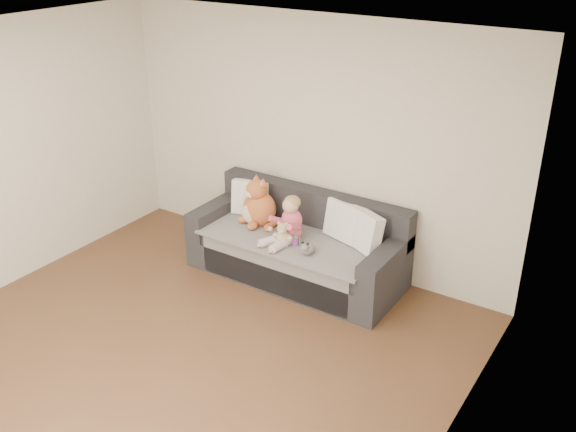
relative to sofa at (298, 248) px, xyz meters
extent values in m
plane|color=brown|center=(-0.13, -2.06, -0.31)|extent=(5.00, 5.00, 0.00)
plane|color=white|center=(-0.13, -2.06, 2.29)|extent=(5.00, 5.00, 0.00)
plane|color=silver|center=(-0.13, 0.44, 0.99)|extent=(4.50, 0.00, 4.50)
plane|color=silver|center=(2.12, -2.06, 0.99)|extent=(0.00, 5.00, 5.00)
cube|color=#242428|center=(0.00, -0.04, -0.16)|extent=(2.20, 0.90, 0.30)
cube|color=#242428|center=(0.00, -0.07, 0.07)|extent=(1.90, 0.80, 0.15)
cube|color=#242428|center=(0.00, 0.31, 0.34)|extent=(2.20, 0.20, 0.40)
cube|color=#242428|center=(-1.00, -0.04, 0.14)|extent=(0.20, 0.90, 0.30)
cube|color=#242428|center=(1.00, -0.04, 0.14)|extent=(0.20, 0.90, 0.30)
cube|color=gray|center=(0.00, -0.09, 0.15)|extent=(1.85, 0.88, 0.02)
cube|color=gray|center=(0.00, -0.48, -0.08)|extent=(1.70, 0.02, 0.41)
cube|color=white|center=(-0.70, 0.15, 0.35)|extent=(0.44, 0.30, 0.38)
cube|color=white|center=(0.43, 0.17, 0.35)|extent=(0.45, 0.29, 0.39)
cube|color=white|center=(0.69, 0.09, 0.35)|extent=(0.46, 0.35, 0.39)
ellipsoid|color=#ED5387|center=(0.01, -0.14, 0.25)|extent=(0.23, 0.19, 0.19)
ellipsoid|color=#ED5387|center=(0.01, -0.13, 0.38)|extent=(0.22, 0.18, 0.24)
ellipsoid|color=#DBAA8C|center=(0.00, -0.15, 0.54)|extent=(0.16, 0.16, 0.16)
ellipsoid|color=tan|center=(0.01, -0.13, 0.57)|extent=(0.17, 0.17, 0.13)
cylinder|color=#ED5387|center=(-0.11, -0.18, 0.36)|extent=(0.17, 0.22, 0.15)
cylinder|color=#ED5387|center=(0.10, -0.23, 0.36)|extent=(0.08, 0.22, 0.15)
ellipsoid|color=#DBAA8C|center=(-0.17, -0.26, 0.28)|extent=(0.06, 0.06, 0.06)
ellipsoid|color=#DBAA8C|center=(0.11, -0.32, 0.28)|extent=(0.06, 0.06, 0.06)
cylinder|color=#E5B2C6|center=(-0.10, -0.32, 0.20)|extent=(0.18, 0.29, 0.10)
cylinder|color=#E5B2C6|center=(0.02, -0.35, 0.20)|extent=(0.11, 0.29, 0.10)
ellipsoid|color=#DBAA8C|center=(-0.15, -0.45, 0.20)|extent=(0.06, 0.09, 0.05)
ellipsoid|color=#DBAA8C|center=(0.01, -0.49, 0.20)|extent=(0.06, 0.09, 0.05)
ellipsoid|color=#A95725|center=(-0.48, 0.00, 0.33)|extent=(0.36, 0.31, 0.38)
ellipsoid|color=beige|center=(-0.53, -0.12, 0.30)|extent=(0.19, 0.08, 0.21)
ellipsoid|color=#A95725|center=(-0.49, -0.03, 0.55)|extent=(0.22, 0.22, 0.22)
ellipsoid|color=beige|center=(-0.53, -0.12, 0.52)|extent=(0.11, 0.07, 0.08)
cone|color=#A95725|center=(-0.53, 0.03, 0.65)|extent=(0.11, 0.11, 0.08)
cone|color=pink|center=(-0.54, 0.02, 0.65)|extent=(0.07, 0.07, 0.05)
cone|color=#A95725|center=(-0.41, -0.02, 0.65)|extent=(0.11, 0.11, 0.08)
cone|color=pink|center=(-0.42, -0.03, 0.65)|extent=(0.07, 0.07, 0.05)
ellipsoid|color=#A95725|center=(-0.62, -0.09, 0.21)|extent=(0.11, 0.13, 0.08)
ellipsoid|color=#A95725|center=(-0.45, -0.17, 0.21)|extent=(0.11, 0.13, 0.08)
cylinder|color=#A95725|center=(-0.30, -0.03, 0.20)|extent=(0.09, 0.25, 0.09)
ellipsoid|color=tan|center=(-0.01, -0.27, 0.24)|extent=(0.16, 0.13, 0.16)
ellipsoid|color=tan|center=(-0.01, -0.28, 0.34)|extent=(0.11, 0.11, 0.11)
ellipsoid|color=tan|center=(-0.05, -0.28, 0.39)|extent=(0.04, 0.04, 0.04)
ellipsoid|color=tan|center=(0.03, -0.26, 0.39)|extent=(0.04, 0.04, 0.04)
ellipsoid|color=beige|center=(0.01, -0.32, 0.33)|extent=(0.04, 0.04, 0.04)
ellipsoid|color=tan|center=(-0.07, -0.31, 0.26)|extent=(0.06, 0.06, 0.06)
ellipsoid|color=tan|center=(0.06, -0.27, 0.26)|extent=(0.06, 0.06, 0.06)
ellipsoid|color=tan|center=(-0.04, -0.33, 0.19)|extent=(0.06, 0.06, 0.06)
ellipsoid|color=tan|center=(0.04, -0.30, 0.19)|extent=(0.06, 0.06, 0.06)
ellipsoid|color=white|center=(0.30, -0.31, 0.22)|extent=(0.13, 0.16, 0.11)
ellipsoid|color=white|center=(0.31, -0.38, 0.27)|extent=(0.08, 0.08, 0.08)
ellipsoid|color=black|center=(0.28, -0.37, 0.30)|extent=(0.03, 0.03, 0.03)
ellipsoid|color=black|center=(0.33, -0.36, 0.30)|extent=(0.03, 0.03, 0.03)
cylinder|color=purple|center=(0.11, -0.22, 0.21)|extent=(0.08, 0.08, 0.09)
cone|color=green|center=(0.11, -0.22, 0.27)|extent=(0.07, 0.07, 0.04)
cylinder|color=green|center=(0.06, -0.23, 0.22)|extent=(0.02, 0.02, 0.06)
cylinder|color=green|center=(0.15, -0.21, 0.22)|extent=(0.02, 0.02, 0.06)
camera|label=1|loc=(3.08, -4.95, 3.12)|focal=40.00mm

